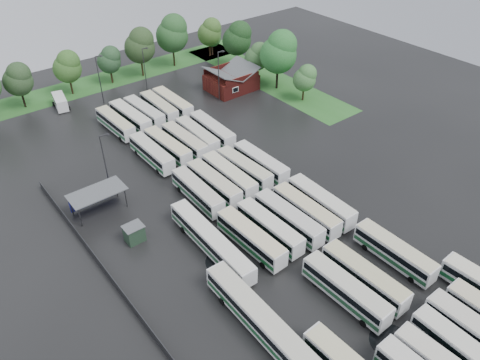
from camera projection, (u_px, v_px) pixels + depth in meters
ground at (282, 239)px, 65.47m from camera, size 160.00×160.00×0.00m
brick_building at (231, 82)px, 103.44m from camera, size 10.07×8.60×5.39m
wash_shed at (96, 194)px, 68.99m from camera, size 8.20×4.20×3.58m
utility_hut at (134, 233)px, 64.52m from camera, size 2.70×2.20×2.62m
grass_strip_north at (97, 83)px, 107.42m from camera, size 80.00×10.00×0.01m
grass_strip_east at (265, 78)px, 109.58m from camera, size 10.00×50.00×0.01m
west_fence at (110, 277)px, 59.02m from camera, size 0.10×50.00×1.20m
bus_r0c2 at (462, 351)px, 49.19m from camera, size 2.67×11.45×3.17m
bus_r0c3 at (478, 335)px, 50.67m from camera, size 2.56×11.99×3.34m
bus_r1c1 at (346, 290)px, 55.75m from camera, size 2.75×12.00×3.33m
bus_r1c2 at (364, 277)px, 57.47m from camera, size 2.69×11.93×3.31m
bus_r1c4 at (394, 252)px, 60.99m from camera, size 2.48×11.54×3.21m
bus_r2c0 at (251, 238)px, 63.03m from camera, size 2.79×11.93×3.30m
bus_r2c1 at (270, 227)px, 64.80m from camera, size 2.61×11.60×3.22m
bus_r2c2 at (288, 218)px, 66.26m from camera, size 2.74×11.98×3.32m
bus_r2c3 at (306, 211)px, 67.65m from camera, size 2.54×11.79×3.28m
bus_r2c4 at (321, 202)px, 69.26m from camera, size 2.84×12.04×3.33m
bus_r3c0 at (198, 192)px, 71.40m from camera, size 2.74×11.51×3.19m
bus_r3c1 at (214, 183)px, 73.10m from camera, size 2.57×11.62×3.23m
bus_r3c2 at (229, 176)px, 74.67m from camera, size 2.68×11.93×3.31m
bus_r3c3 at (244, 169)px, 76.40m from camera, size 2.91×11.62×3.21m
bus_r3c4 at (261, 163)px, 77.78m from camera, size 2.57×11.61×3.23m
bus_r4c0 at (152, 153)px, 80.14m from camera, size 2.50×11.56×3.22m
bus_r4c1 at (168, 146)px, 81.84m from camera, size 2.92×11.72×3.24m
bus_r4c2 at (185, 141)px, 83.33m from camera, size 2.61×11.52×3.20m
bus_r4c3 at (197, 135)px, 84.95m from camera, size 2.81×11.55×3.20m
bus_r4c4 at (212, 130)px, 86.41m from camera, size 2.95×11.97×3.31m
bus_r5c0 at (116, 123)px, 88.57m from camera, size 2.77×11.45×3.17m
bus_r5c1 at (130, 117)px, 90.42m from camera, size 3.02×12.00×3.31m
bus_r5c2 at (144, 112)px, 92.15m from camera, size 2.98×11.74×3.24m
bus_r5c3 at (159, 107)px, 93.84m from camera, size 2.75×11.63×3.22m
bus_r5c4 at (173, 103)px, 95.17m from camera, size 2.58×11.91×3.31m
artic_bus_west_b at (211, 241)px, 62.62m from camera, size 2.90×17.13×3.17m
artic_bus_west_c at (261, 321)px, 52.17m from camera, size 2.96×18.04×3.34m
minibus at (60, 101)px, 96.66m from camera, size 3.22×6.19×2.57m
tree_north_1 at (18, 79)px, 94.06m from camera, size 5.88×5.88×9.74m
tree_north_2 at (68, 66)px, 99.07m from camera, size 5.96×5.96×9.87m
tree_north_3 at (110, 59)px, 104.16m from camera, size 5.24×5.23×8.67m
tree_north_4 at (140, 45)px, 106.27m from camera, size 6.96×6.96×11.52m
tree_north_5 at (173, 33)px, 110.67m from camera, size 7.66×7.66×12.68m
tree_north_6 at (210, 32)px, 117.02m from camera, size 5.90×5.90×9.77m
tree_east_0 at (305, 78)px, 97.30m from camera, size 4.82×4.82×7.98m
tree_east_1 at (280, 51)px, 100.15m from camera, size 7.96×7.96×13.19m
tree_east_2 at (258, 56)px, 105.18m from camera, size 5.45×5.41×8.96m
tree_east_3 at (238, 38)px, 110.35m from camera, size 6.86×6.86×11.36m
tree_east_4 at (213, 35)px, 118.38m from camera, size 4.77×4.77×7.91m
lamp_post_ne at (219, 73)px, 96.58m from camera, size 1.66×0.32×10.77m
lamp_post_nw at (105, 161)px, 70.61m from camera, size 1.60×0.31×10.39m
lamp_post_back_w at (100, 77)px, 95.56m from camera, size 1.60×0.31×10.36m
lamp_post_back_e at (145, 66)px, 101.06m from camera, size 1.47×0.29×9.55m
puddle_0 at (391, 342)px, 52.12m from camera, size 4.86×4.86×0.01m
puddle_1 at (462, 331)px, 53.30m from camera, size 3.69×3.69×0.01m
puddle_2 at (223, 262)px, 61.99m from camera, size 4.77×4.77×0.01m
puddle_3 at (292, 232)px, 66.61m from camera, size 3.91×3.91×0.01m
puddle_4 at (455, 267)px, 61.21m from camera, size 2.63×2.63×0.01m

